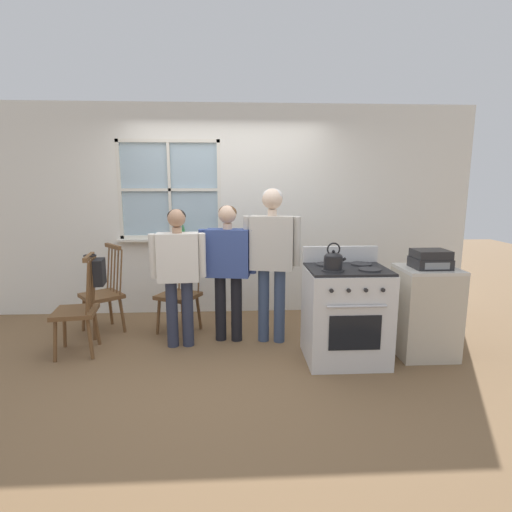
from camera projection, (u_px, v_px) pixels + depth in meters
ground_plane at (226, 353)px, 4.08m from camera, size 16.00×16.00×0.00m
wall_back at (231, 213)px, 5.22m from camera, size 6.40×0.16×2.70m
chair_by_window at (77, 311)px, 4.02m from camera, size 0.46×0.47×1.02m
chair_near_wall at (179, 294)px, 4.62m from camera, size 0.56×0.55×1.02m
chair_center_cluster at (104, 294)px, 4.61m from camera, size 0.58×0.58×1.02m
person_elderly_left at (178, 266)px, 4.12m from camera, size 0.58×0.24×1.46m
person_teen_center at (228, 261)px, 4.27m from camera, size 0.62×0.28×1.49m
person_adult_right at (272, 249)px, 4.22m from camera, size 0.61×0.30×1.66m
stove at (345, 313)px, 3.87m from camera, size 0.76×0.68×1.08m
kettle at (333, 260)px, 3.63m from camera, size 0.21×0.17×0.25m
potted_plant at (181, 234)px, 5.14m from camera, size 0.17×0.17×0.28m
handbag at (99, 271)px, 3.99m from camera, size 0.21×0.23×0.31m
side_counter at (425, 312)px, 3.98m from camera, size 0.55×0.50×0.90m
stereo at (430, 259)px, 3.86m from camera, size 0.34×0.29×0.18m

